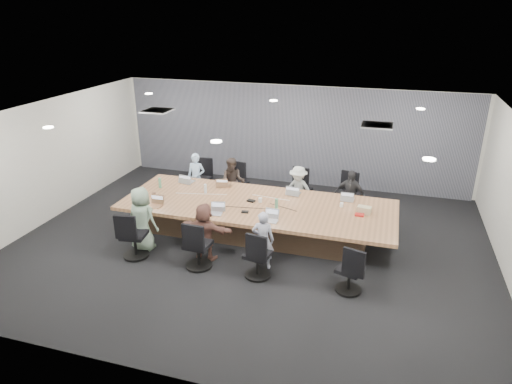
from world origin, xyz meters
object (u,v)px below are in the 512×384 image
(chair_4, at_px, (135,239))
(person_3, at_px, (350,195))
(chair_1, at_px, (238,186))
(person_4, at_px, (142,219))
(chair_7, at_px, (350,273))
(laptop_1, at_px, (225,186))
(laptop_6, at_px, (270,221))
(bottle_green_right, at_px, (276,204))
(bottle_clear, at_px, (205,189))
(person_0, at_px, (196,178))
(laptop_2, at_px, (293,193))
(laptop_5, at_px, (215,214))
(conference_table, at_px, (257,217))
(chair_2, at_px, (301,193))
(person_5, at_px, (205,232))
(canvas_bag, at_px, (364,210))
(person_2, at_px, (298,190))
(chair_6, at_px, (258,258))
(stapler, at_px, (271,211))
(laptop_3, at_px, (348,199))
(chair_3, at_px, (350,198))
(laptop_4, at_px, (155,206))
(laptop_0, at_px, (187,181))
(bottle_green_left, at_px, (160,183))
(mug_brown, at_px, (154,195))
(chair_5, at_px, (198,248))
(snack_packet, at_px, (360,215))
(chair_0, at_px, (202,182))
(person_1, at_px, (233,182))
(person_6, at_px, (263,240))

(chair_4, xyz_separation_m, person_3, (3.97, 3.05, 0.22))
(chair_1, distance_m, person_4, 3.24)
(chair_7, distance_m, laptop_1, 4.13)
(chair_1, xyz_separation_m, laptop_6, (1.56, -2.50, 0.35))
(chair_4, height_order, person_4, person_4)
(bottle_green_right, distance_m, bottle_clear, 1.87)
(person_0, xyz_separation_m, laptop_2, (2.69, -0.55, 0.10))
(laptop_6, bearing_deg, laptop_5, -178.11)
(laptop_6, distance_m, bottle_clear, 2.12)
(conference_table, bearing_deg, chair_2, 69.46)
(chair_4, xyz_separation_m, person_5, (1.40, 0.35, 0.19))
(person_4, xyz_separation_m, canvas_bag, (4.38, 1.50, 0.12))
(person_5, bearing_deg, person_2, -111.42)
(chair_1, height_order, canvas_bag, canvas_bag)
(chair_6, bearing_deg, stapler, 103.91)
(chair_4, xyz_separation_m, laptop_3, (3.97, 2.50, 0.34))
(chair_3, relative_size, laptop_5, 2.77)
(person_4, relative_size, bottle_green_right, 5.55)
(person_0, bearing_deg, person_4, -94.15)
(chair_3, relative_size, stapler, 5.79)
(laptop_4, bearing_deg, person_4, -90.41)
(laptop_0, distance_m, laptop_1, 1.01)
(bottle_green_left, bearing_deg, chair_4, -77.96)
(conference_table, relative_size, chair_3, 7.14)
(chair_7, relative_size, mug_brown, 6.51)
(person_0, distance_m, stapler, 3.01)
(conference_table, relative_size, bottle_clear, 27.71)
(chair_5, relative_size, laptop_2, 2.52)
(laptop_0, distance_m, laptop_5, 2.10)
(conference_table, bearing_deg, person_0, 146.69)
(chair_5, distance_m, person_5, 0.40)
(chair_7, distance_m, snack_packet, 1.74)
(chair_3, relative_size, canvas_bag, 3.03)
(chair_4, relative_size, person_3, 0.65)
(chair_6, xyz_separation_m, bottle_green_right, (-0.03, 1.50, 0.48))
(chair_0, height_order, chair_1, chair_0)
(person_2, xyz_separation_m, laptop_4, (-2.73, -2.15, 0.14))
(person_5, relative_size, canvas_bag, 4.33)
(mug_brown, relative_size, canvas_bag, 0.41)
(person_1, height_order, bottle_green_left, person_1)
(person_3, height_order, laptop_5, person_3)
(chair_7, distance_m, person_1, 4.47)
(chair_7, bearing_deg, person_1, 154.11)
(bottle_clear, bearing_deg, chair_2, 36.49)
(chair_7, height_order, laptop_4, laptop_4)
(chair_5, bearing_deg, person_4, 168.62)
(laptop_3, bearing_deg, laptop_2, 0.06)
(person_6, bearing_deg, person_4, -7.48)
(person_3, bearing_deg, bottle_green_right, -119.87)
(person_5, distance_m, person_6, 1.21)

